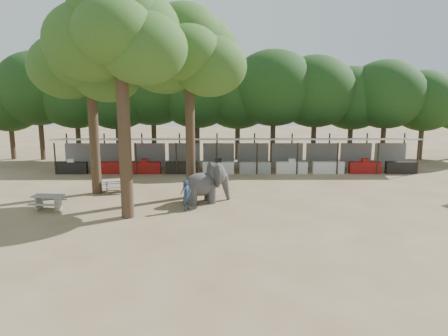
{
  "coord_description": "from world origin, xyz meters",
  "views": [
    {
      "loc": [
        -1.1,
        -19.74,
        6.92
      ],
      "look_at": [
        -1.0,
        5.0,
        2.0
      ],
      "focal_mm": 35.0,
      "sensor_mm": 36.0,
      "label": 1
    }
  ],
  "objects_px": {
    "handler": "(187,195)",
    "picnic_table_near": "(48,200)",
    "elephant": "(206,183)",
    "yard_tree_center": "(118,33)",
    "yard_tree_back": "(187,53)",
    "yard_tree_left": "(88,60)",
    "picnic_table_far": "(115,184)"
  },
  "relations": [
    {
      "from": "yard_tree_center",
      "to": "elephant",
      "type": "relative_size",
      "value": 3.99
    },
    {
      "from": "yard_tree_left",
      "to": "elephant",
      "type": "distance_m",
      "value": 10.29
    },
    {
      "from": "yard_tree_left",
      "to": "picnic_table_near",
      "type": "xyz_separation_m",
      "value": [
        -1.48,
        -3.87,
        -7.66
      ]
    },
    {
      "from": "yard_tree_back",
      "to": "picnic_table_near",
      "type": "height_order",
      "value": "yard_tree_back"
    },
    {
      "from": "handler",
      "to": "yard_tree_back",
      "type": "bearing_deg",
      "value": 35.87
    },
    {
      "from": "elephant",
      "to": "picnic_table_far",
      "type": "bearing_deg",
      "value": 136.1
    },
    {
      "from": "yard_tree_back",
      "to": "handler",
      "type": "xyz_separation_m",
      "value": [
        0.09,
        -2.93,
        -7.7
      ]
    },
    {
      "from": "yard_tree_center",
      "to": "yard_tree_back",
      "type": "distance_m",
      "value": 5.04
    },
    {
      "from": "yard_tree_back",
      "to": "elephant",
      "type": "height_order",
      "value": "yard_tree_back"
    },
    {
      "from": "picnic_table_near",
      "to": "picnic_table_far",
      "type": "distance_m",
      "value": 4.8
    },
    {
      "from": "yard_tree_center",
      "to": "yard_tree_left",
      "type": "bearing_deg",
      "value": 120.96
    },
    {
      "from": "handler",
      "to": "picnic_table_far",
      "type": "xyz_separation_m",
      "value": [
        -4.87,
        4.04,
        -0.33
      ]
    },
    {
      "from": "yard_tree_center",
      "to": "picnic_table_far",
      "type": "distance_m",
      "value": 10.24
    },
    {
      "from": "picnic_table_near",
      "to": "yard_tree_back",
      "type": "bearing_deg",
      "value": 26.87
    },
    {
      "from": "elephant",
      "to": "picnic_table_near",
      "type": "distance_m",
      "value": 8.75
    },
    {
      "from": "yard_tree_left",
      "to": "picnic_table_near",
      "type": "relative_size",
      "value": 6.17
    },
    {
      "from": "yard_tree_center",
      "to": "handler",
      "type": "relative_size",
      "value": 7.14
    },
    {
      "from": "yard_tree_left",
      "to": "picnic_table_near",
      "type": "bearing_deg",
      "value": -110.93
    },
    {
      "from": "yard_tree_left",
      "to": "yard_tree_back",
      "type": "xyz_separation_m",
      "value": [
        6.0,
        -1.0,
        0.34
      ]
    },
    {
      "from": "yard_tree_center",
      "to": "picnic_table_far",
      "type": "xyz_separation_m",
      "value": [
        -1.79,
        5.11,
        -8.7
      ]
    },
    {
      "from": "yard_tree_back",
      "to": "handler",
      "type": "height_order",
      "value": "yard_tree_back"
    },
    {
      "from": "picnic_table_near",
      "to": "picnic_table_far",
      "type": "bearing_deg",
      "value": 61.75
    },
    {
      "from": "elephant",
      "to": "yard_tree_center",
      "type": "bearing_deg",
      "value": -168.4
    },
    {
      "from": "elephant",
      "to": "picnic_table_far",
      "type": "height_order",
      "value": "elephant"
    },
    {
      "from": "yard_tree_center",
      "to": "elephant",
      "type": "bearing_deg",
      "value": 33.18
    },
    {
      "from": "yard_tree_back",
      "to": "handler",
      "type": "relative_size",
      "value": 6.74
    },
    {
      "from": "yard_tree_back",
      "to": "yard_tree_left",
      "type": "bearing_deg",
      "value": 170.54
    },
    {
      "from": "handler",
      "to": "yard_tree_center",
      "type": "bearing_deg",
      "value": 143.27
    },
    {
      "from": "handler",
      "to": "picnic_table_far",
      "type": "distance_m",
      "value": 6.34
    },
    {
      "from": "yard_tree_center",
      "to": "picnic_table_near",
      "type": "relative_size",
      "value": 6.75
    },
    {
      "from": "elephant",
      "to": "picnic_table_near",
      "type": "relative_size",
      "value": 1.69
    },
    {
      "from": "handler",
      "to": "picnic_table_near",
      "type": "height_order",
      "value": "handler"
    }
  ]
}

